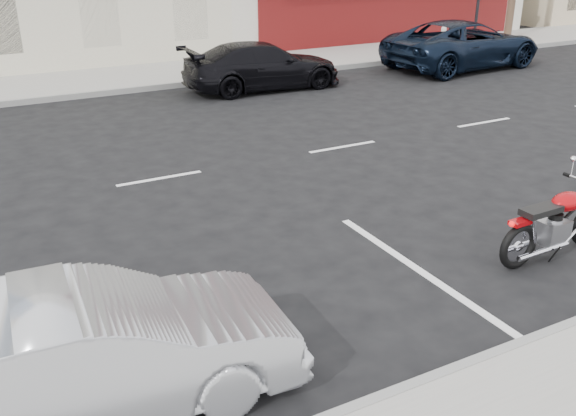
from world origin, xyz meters
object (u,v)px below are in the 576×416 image
object	(u,v)px
sedan_silver	(90,355)
suv_far	(463,44)
fire_hydrant	(443,35)
car_far	(263,66)

from	to	relation	value
sedan_silver	suv_far	world-z (taller)	suv_far
fire_hydrant	suv_far	distance (m)	3.67
suv_far	car_far	distance (m)	7.21
fire_hydrant	suv_far	world-z (taller)	suv_far
fire_hydrant	car_far	distance (m)	9.50
sedan_silver	fire_hydrant	bearing A→B (deg)	-45.82
sedan_silver	suv_far	size ratio (longest dim) A/B	0.70
suv_far	fire_hydrant	bearing A→B (deg)	-35.90
car_far	sedan_silver	bearing A→B (deg)	149.13
fire_hydrant	car_far	size ratio (longest dim) A/B	0.16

